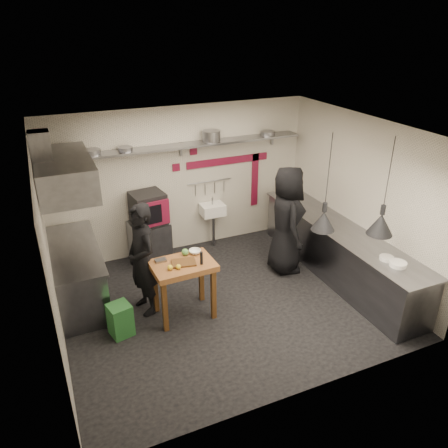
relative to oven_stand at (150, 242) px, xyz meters
name	(u,v)px	position (x,y,z in m)	size (l,w,h in m)	color
floor	(226,302)	(0.77, -1.78, -0.40)	(5.00, 5.00, 0.00)	black
ceiling	(227,131)	(0.77, -1.78, 2.40)	(5.00, 5.00, 0.00)	beige
wall_back	(182,181)	(0.77, 0.32, 1.00)	(5.00, 0.04, 2.80)	beige
wall_front	(304,301)	(0.77, -3.88, 1.00)	(5.00, 0.04, 2.80)	beige
wall_left	(48,258)	(-1.73, -1.78, 1.00)	(0.04, 4.20, 2.80)	beige
wall_right	(361,199)	(3.27, -1.78, 1.00)	(0.04, 4.20, 2.80)	beige
red_band_horiz	(228,161)	(1.72, 0.30, 1.28)	(1.70, 0.02, 0.14)	maroon
red_band_vert	(255,180)	(2.32, 0.30, 0.80)	(0.14, 0.02, 1.10)	maroon
red_tile_a	(194,151)	(1.02, 0.30, 1.55)	(0.14, 0.02, 0.14)	maroon
red_tile_b	(176,167)	(0.67, 0.30, 1.28)	(0.14, 0.02, 0.14)	maroon
back_shelf	(183,146)	(0.77, 0.14, 1.72)	(4.60, 0.34, 0.04)	slate
shelf_bracket_left	(72,162)	(-1.13, 0.29, 1.62)	(0.04, 0.06, 0.24)	slate
shelf_bracket_mid	(181,149)	(0.77, 0.29, 1.62)	(0.04, 0.06, 0.24)	slate
shelf_bracket_right	(272,139)	(2.67, 0.29, 1.62)	(0.04, 0.06, 0.24)	slate
pan_far_left	(92,152)	(-0.80, 0.14, 1.79)	(0.27, 0.27, 0.09)	slate
pan_mid_left	(125,149)	(-0.26, 0.14, 1.78)	(0.25, 0.25, 0.07)	slate
stock_pot	(211,136)	(1.32, 0.14, 1.84)	(0.33, 0.33, 0.20)	slate
pan_right	(268,133)	(2.48, 0.14, 1.78)	(0.28, 0.28, 0.08)	slate
oven_stand	(150,242)	(0.00, 0.00, 0.00)	(0.65, 0.60, 0.80)	slate
combi_oven	(148,208)	(0.02, 0.00, 0.69)	(0.56, 0.53, 0.58)	black
oven_door	(155,214)	(0.07, -0.30, 0.69)	(0.53, 0.03, 0.46)	maroon
oven_glass	(152,215)	(0.00, -0.32, 0.69)	(0.37, 0.02, 0.34)	black
hand_sink	(212,210)	(1.32, 0.14, 0.38)	(0.46, 0.34, 0.22)	white
sink_tap	(212,201)	(1.32, 0.14, 0.56)	(0.03, 0.03, 0.14)	slate
sink_drain	(213,230)	(1.32, 0.10, -0.06)	(0.06, 0.06, 0.66)	slate
utensil_rail	(209,181)	(1.32, 0.28, 0.92)	(0.02, 0.02, 0.90)	slate
counter_right	(338,252)	(2.92, -1.78, 0.05)	(0.70, 3.80, 0.90)	slate
counter_right_top	(341,229)	(2.92, -1.78, 0.52)	(0.76, 3.90, 0.03)	slate
plate_stack	(398,264)	(2.89, -3.15, 0.56)	(0.24, 0.24, 0.07)	white
small_bowl_right	(387,258)	(2.87, -2.94, 0.56)	(0.21, 0.21, 0.05)	white
counter_left	(78,275)	(-1.38, -0.73, 0.05)	(0.70, 1.90, 0.90)	slate
counter_left_top	(73,250)	(-1.38, -0.73, 0.52)	(0.76, 2.00, 0.03)	slate
extractor_hood	(64,174)	(-1.33, -0.73, 1.75)	(0.78, 1.60, 0.50)	slate
hood_duct	(41,149)	(-1.58, -0.73, 2.15)	(0.28, 0.28, 0.50)	slate
green_bin	(120,320)	(-0.95, -1.89, -0.15)	(0.30, 0.30, 0.50)	#215A27
prep_table	(184,289)	(0.06, -1.81, 0.06)	(0.92, 0.64, 0.92)	brown
cutting_board	(184,263)	(0.07, -1.83, 0.53)	(0.35, 0.25, 0.03)	#543316
pepper_mill	(201,258)	(0.30, -1.95, 0.62)	(0.04, 0.04, 0.20)	black
lemon_a	(170,267)	(-0.17, -1.92, 0.56)	(0.08, 0.08, 0.08)	yellow
lemon_b	(178,267)	(-0.05, -1.95, 0.56)	(0.07, 0.07, 0.07)	yellow
veg_ball	(185,252)	(0.17, -1.60, 0.57)	(0.11, 0.11, 0.11)	#5A9B47
steel_tray	(161,260)	(-0.23, -1.63, 0.54)	(0.17, 0.11, 0.03)	slate
bowl	(195,252)	(0.32, -1.61, 0.55)	(0.18, 0.18, 0.06)	white
heat_lamp_near	(327,184)	(2.05, -2.41, 1.67)	(0.35, 0.35, 1.45)	black
heat_lamp_far	(387,188)	(2.69, -2.89, 1.68)	(0.37, 0.37, 1.43)	black
chef_left	(142,260)	(-0.46, -1.45, 0.50)	(0.65, 0.43, 1.80)	black
chef_right	(286,220)	(2.17, -1.23, 0.58)	(0.95, 0.62, 1.95)	black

